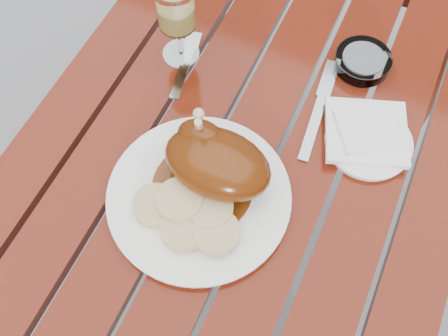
# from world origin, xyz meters

# --- Properties ---
(ground) EXTENTS (60.00, 60.00, 0.00)m
(ground) POSITION_xyz_m (0.00, 0.00, 0.00)
(ground) COLOR slate
(ground) RESTS_ON ground
(table) EXTENTS (0.80, 1.20, 0.75)m
(table) POSITION_xyz_m (0.00, 0.00, 0.38)
(table) COLOR maroon
(table) RESTS_ON ground
(dinner_plate) EXTENTS (0.37, 0.37, 0.02)m
(dinner_plate) POSITION_xyz_m (-0.03, -0.19, 0.76)
(dinner_plate) COLOR white
(dinner_plate) RESTS_ON table
(roast_duck) EXTENTS (0.20, 0.18, 0.13)m
(roast_duck) POSITION_xyz_m (-0.02, -0.15, 0.82)
(roast_duck) COLOR #5A270A
(roast_duck) RESTS_ON dinner_plate
(bread_dumplings) EXTENTS (0.19, 0.13, 0.03)m
(bread_dumplings) POSITION_xyz_m (-0.03, -0.24, 0.79)
(bread_dumplings) COLOR tan
(bread_dumplings) RESTS_ON dinner_plate
(wine_glass) EXTENTS (0.09, 0.09, 0.17)m
(wine_glass) POSITION_xyz_m (-0.21, 0.08, 0.84)
(wine_glass) COLOR tan
(wine_glass) RESTS_ON table
(side_plate) EXTENTS (0.21, 0.21, 0.01)m
(side_plate) POSITION_xyz_m (0.20, 0.04, 0.76)
(side_plate) COLOR white
(side_plate) RESTS_ON table
(napkin) EXTENTS (0.18, 0.18, 0.01)m
(napkin) POSITION_xyz_m (0.19, 0.05, 0.77)
(napkin) COLOR white
(napkin) RESTS_ON side_plate
(ashtray) EXTENTS (0.12, 0.12, 0.03)m
(ashtray) POSITION_xyz_m (0.14, 0.20, 0.76)
(ashtray) COLOR #B2B7BC
(ashtray) RESTS_ON table
(fork) EXTENTS (0.05, 0.16, 0.01)m
(fork) POSITION_xyz_m (-0.18, 0.05, 0.75)
(fork) COLOR gray
(fork) RESTS_ON table
(knife) EXTENTS (0.04, 0.20, 0.01)m
(knife) POSITION_xyz_m (0.10, 0.05, 0.75)
(knife) COLOR gray
(knife) RESTS_ON table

